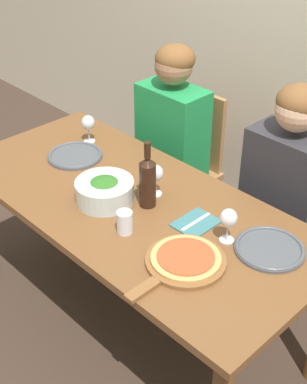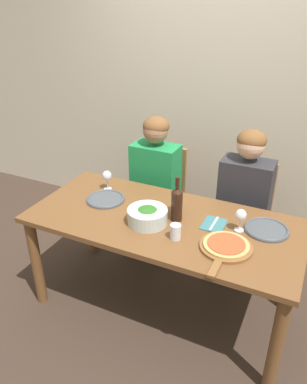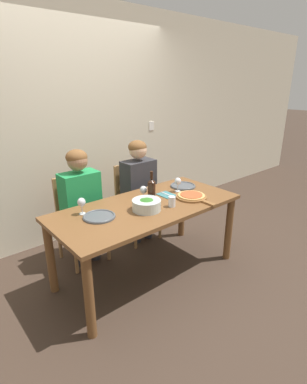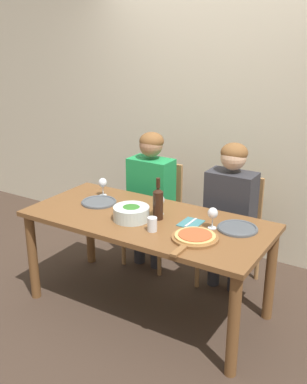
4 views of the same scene
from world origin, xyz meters
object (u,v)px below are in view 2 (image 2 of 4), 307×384
object	(u,v)px
wine_glass_centre	(177,199)
chair_right	(244,214)
dinner_plate_left	(106,199)
wine_glass_left	(107,177)
person_woman	(155,175)
water_tumbler	(175,232)
broccoli_bowl	(147,216)
wine_glass_right	(241,216)
dinner_plate_right	(267,229)
person_man	(244,193)
fork_on_napkin	(214,224)
pizza_on_board	(226,247)
wine_bottle	(177,203)
chair_left	(160,195)

from	to	relation	value
wine_glass_centre	chair_right	bearing A→B (deg)	60.88
dinner_plate_left	wine_glass_left	bearing A→B (deg)	116.55
person_woman	water_tumbler	xyz separation A→B (m)	(0.51, -0.79, 0.06)
broccoli_bowl	wine_glass_right	xyz separation A→B (m)	(0.56, 0.16, 0.05)
chair_right	dinner_plate_right	bearing A→B (deg)	-66.77
person_woman	dinner_plate_right	size ratio (longest dim) A/B	4.40
person_man	dinner_plate_left	xyz separation A→B (m)	(-0.87, -0.56, 0.02)
person_woman	wine_glass_centre	size ratio (longest dim) A/B	8.06
chair_right	water_tumbler	world-z (taller)	chair_right
fork_on_napkin	broccoli_bowl	bearing A→B (deg)	-157.86
dinner_plate_left	wine_glass_centre	xyz separation A→B (m)	(0.53, 0.05, 0.10)
pizza_on_board	person_woman	bearing A→B (deg)	136.99
wine_bottle	fork_on_napkin	xyz separation A→B (m)	(0.24, 0.05, -0.12)
pizza_on_board	wine_glass_centre	world-z (taller)	wine_glass_centre
wine_glass_left	pizza_on_board	bearing A→B (deg)	-19.18
chair_left	dinner_plate_right	xyz separation A→B (m)	(0.99, -0.57, 0.27)
water_tumbler	wine_bottle	bearing A→B (deg)	110.74
wine_glass_right	fork_on_napkin	world-z (taller)	wine_glass_right
person_man	wine_bottle	size ratio (longest dim) A/B	3.96
broccoli_bowl	wine_glass_centre	size ratio (longest dim) A/B	1.72
chair_right	water_tumbler	distance (m)	0.98
fork_on_napkin	wine_bottle	bearing A→B (deg)	-168.82
dinner_plate_left	wine_glass_right	world-z (taller)	wine_glass_right
broccoli_bowl	wine_glass_right	world-z (taller)	wine_glass_right
person_woman	pizza_on_board	distance (m)	1.11
broccoli_bowl	wine_glass_centre	distance (m)	0.23
wine_bottle	dinner_plate_right	bearing A→B (deg)	12.66
wine_glass_centre	dinner_plate_right	bearing A→B (deg)	4.29
wine_glass_left	water_tumbler	xyz separation A→B (m)	(0.71, -0.38, -0.06)
person_man	fork_on_napkin	size ratio (longest dim) A/B	6.76
chair_right	wine_glass_left	size ratio (longest dim) A/B	6.01
chair_left	chair_right	size ratio (longest dim) A/B	1.00
dinner_plate_left	wine_glass_centre	world-z (taller)	wine_glass_centre
chair_left	fork_on_napkin	bearing A→B (deg)	-43.93
wine_bottle	wine_glass_left	xyz separation A→B (m)	(-0.64, 0.18, -0.02)
wine_glass_left	wine_glass_right	world-z (taller)	same
wine_glass_left	water_tumbler	bearing A→B (deg)	-28.20
wine_glass_centre	water_tumbler	world-z (taller)	wine_glass_centre
chair_left	person_man	size ratio (longest dim) A/B	0.75
chair_left	dinner_plate_left	world-z (taller)	chair_left
water_tumbler	pizza_on_board	bearing A→B (deg)	5.42
chair_left	pizza_on_board	bearing A→B (deg)	-46.91
chair_left	dinner_plate_right	world-z (taller)	chair_left
broccoli_bowl	water_tumbler	world-z (taller)	broccoli_bowl
chair_right	fork_on_napkin	size ratio (longest dim) A/B	5.04
chair_right	person_woman	distance (m)	0.79
broccoli_bowl	wine_glass_left	world-z (taller)	wine_glass_left
wine_glass_left	wine_glass_right	distance (m)	1.05
dinner_plate_right	wine_glass_centre	world-z (taller)	wine_glass_centre
chair_left	person_man	world-z (taller)	person_man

